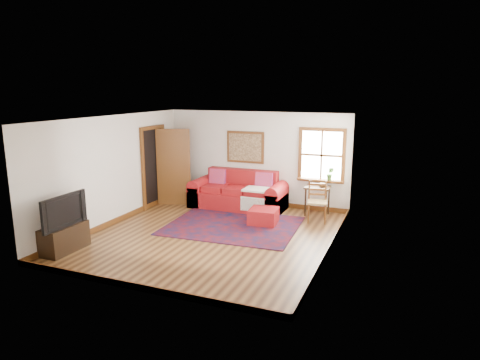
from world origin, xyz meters
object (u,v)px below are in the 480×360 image
at_px(red_leather_sofa, 239,195).
at_px(media_cabinet, 65,238).
at_px(red_ottoman, 263,216).
at_px(side_table, 318,192).
at_px(ladder_back_chair, 317,200).

bearing_deg(red_leather_sofa, media_cabinet, -115.45).
distance_m(red_leather_sofa, red_ottoman, 1.52).
xyz_separation_m(red_ottoman, side_table, (1.01, 1.15, 0.42)).
relative_size(red_leather_sofa, media_cabinet, 2.63).
distance_m(red_leather_sofa, ladder_back_chair, 2.21).
height_order(side_table, media_cabinet, side_table).
xyz_separation_m(ladder_back_chair, media_cabinet, (-4.13, -3.72, -0.26)).
bearing_deg(ladder_back_chair, side_table, 101.07).
xyz_separation_m(side_table, media_cabinet, (-4.04, -4.19, -0.34)).
distance_m(side_table, media_cabinet, 5.83).
bearing_deg(media_cabinet, red_ottoman, 45.15).
relative_size(side_table, ladder_back_chair, 0.76).
bearing_deg(red_ottoman, side_table, 43.17).
distance_m(red_ottoman, ladder_back_chair, 1.34).
height_order(red_leather_sofa, ladder_back_chair, red_leather_sofa).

